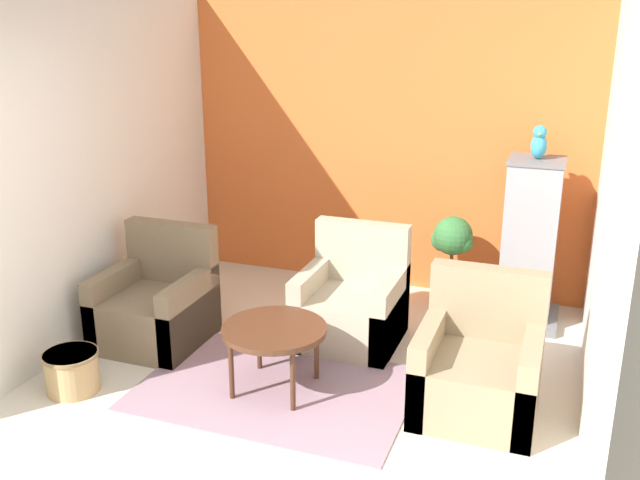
{
  "coord_description": "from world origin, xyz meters",
  "views": [
    {
      "loc": [
        1.65,
        -2.81,
        2.53
      ],
      "look_at": [
        0.0,
        1.7,
        0.95
      ],
      "focal_mm": 40.0,
      "sensor_mm": 36.0,
      "label": 1
    }
  ],
  "objects_px": {
    "wicker_basket": "(72,370)",
    "armchair_middle": "(352,306)",
    "birdcage": "(529,246)",
    "armchair_right": "(478,370)",
    "potted_plant": "(452,250)",
    "coffee_table": "(274,333)",
    "armchair_left": "(157,307)",
    "parrot": "(539,143)"
  },
  "relations": [
    {
      "from": "coffee_table",
      "to": "potted_plant",
      "type": "xyz_separation_m",
      "value": [
        0.86,
        1.9,
        0.08
      ]
    },
    {
      "from": "birdcage",
      "to": "parrot",
      "type": "relative_size",
      "value": 5.13
    },
    {
      "from": "coffee_table",
      "to": "birdcage",
      "type": "xyz_separation_m",
      "value": [
        1.51,
        1.77,
        0.23
      ]
    },
    {
      "from": "armchair_right",
      "to": "armchair_middle",
      "type": "height_order",
      "value": "same"
    },
    {
      "from": "armchair_left",
      "to": "armchair_middle",
      "type": "xyz_separation_m",
      "value": [
        1.44,
        0.54,
        0.0
      ]
    },
    {
      "from": "coffee_table",
      "to": "birdcage",
      "type": "height_order",
      "value": "birdcage"
    },
    {
      "from": "coffee_table",
      "to": "wicker_basket",
      "type": "xyz_separation_m",
      "value": [
        -1.31,
        -0.49,
        -0.28
      ]
    },
    {
      "from": "birdcage",
      "to": "armchair_right",
      "type": "bearing_deg",
      "value": -96.09
    },
    {
      "from": "birdcage",
      "to": "coffee_table",
      "type": "bearing_deg",
      "value": -130.48
    },
    {
      "from": "coffee_table",
      "to": "armchair_right",
      "type": "height_order",
      "value": "armchair_right"
    },
    {
      "from": "armchair_left",
      "to": "armchair_middle",
      "type": "relative_size",
      "value": 1.0
    },
    {
      "from": "armchair_left",
      "to": "armchair_right",
      "type": "height_order",
      "value": "same"
    },
    {
      "from": "armchair_left",
      "to": "potted_plant",
      "type": "relative_size",
      "value": 1.11
    },
    {
      "from": "birdcage",
      "to": "potted_plant",
      "type": "height_order",
      "value": "birdcage"
    },
    {
      "from": "potted_plant",
      "to": "wicker_basket",
      "type": "relative_size",
      "value": 2.15
    },
    {
      "from": "armchair_middle",
      "to": "parrot",
      "type": "xyz_separation_m",
      "value": [
        1.25,
        0.84,
        1.23
      ]
    },
    {
      "from": "birdcage",
      "to": "parrot",
      "type": "bearing_deg",
      "value": 90.0
    },
    {
      "from": "armchair_left",
      "to": "armchair_middle",
      "type": "bearing_deg",
      "value": 20.49
    },
    {
      "from": "armchair_middle",
      "to": "parrot",
      "type": "relative_size",
      "value": 3.32
    },
    {
      "from": "armchair_right",
      "to": "armchair_middle",
      "type": "distance_m",
      "value": 1.3
    },
    {
      "from": "armchair_right",
      "to": "wicker_basket",
      "type": "xyz_separation_m",
      "value": [
        -2.65,
        -0.71,
        -0.13
      ]
    },
    {
      "from": "armchair_left",
      "to": "wicker_basket",
      "type": "xyz_separation_m",
      "value": [
        -0.12,
        -0.88,
        -0.13
      ]
    },
    {
      "from": "armchair_right",
      "to": "wicker_basket",
      "type": "height_order",
      "value": "armchair_right"
    },
    {
      "from": "armchair_left",
      "to": "potted_plant",
      "type": "xyz_separation_m",
      "value": [
        2.04,
        1.51,
        0.23
      ]
    },
    {
      "from": "parrot",
      "to": "potted_plant",
      "type": "height_order",
      "value": "parrot"
    },
    {
      "from": "coffee_table",
      "to": "armchair_middle",
      "type": "xyz_separation_m",
      "value": [
        0.26,
        0.93,
        -0.15
      ]
    },
    {
      "from": "armchair_middle",
      "to": "potted_plant",
      "type": "distance_m",
      "value": 1.17
    },
    {
      "from": "coffee_table",
      "to": "wicker_basket",
      "type": "bearing_deg",
      "value": -159.41
    },
    {
      "from": "armchair_right",
      "to": "potted_plant",
      "type": "xyz_separation_m",
      "value": [
        -0.48,
        1.68,
        0.23
      ]
    },
    {
      "from": "parrot",
      "to": "wicker_basket",
      "type": "relative_size",
      "value": 0.72
    },
    {
      "from": "armchair_middle",
      "to": "parrot",
      "type": "height_order",
      "value": "parrot"
    },
    {
      "from": "armchair_middle",
      "to": "birdcage",
      "type": "bearing_deg",
      "value": 33.75
    },
    {
      "from": "wicker_basket",
      "to": "armchair_middle",
      "type": "bearing_deg",
      "value": 42.28
    },
    {
      "from": "armchair_middle",
      "to": "parrot",
      "type": "bearing_deg",
      "value": 33.82
    },
    {
      "from": "birdcage",
      "to": "parrot",
      "type": "height_order",
      "value": "parrot"
    },
    {
      "from": "coffee_table",
      "to": "armchair_left",
      "type": "height_order",
      "value": "armchair_left"
    },
    {
      "from": "coffee_table",
      "to": "armchair_right",
      "type": "bearing_deg",
      "value": 9.35
    },
    {
      "from": "birdcage",
      "to": "armchair_middle",
      "type": "bearing_deg",
      "value": -146.25
    },
    {
      "from": "armchair_right",
      "to": "parrot",
      "type": "xyz_separation_m",
      "value": [
        0.16,
        1.55,
        1.23
      ]
    },
    {
      "from": "armchair_right",
      "to": "armchair_middle",
      "type": "relative_size",
      "value": 1.0
    },
    {
      "from": "birdcage",
      "to": "wicker_basket",
      "type": "height_order",
      "value": "birdcage"
    },
    {
      "from": "birdcage",
      "to": "armchair_left",
      "type": "bearing_deg",
      "value": -152.94
    }
  ]
}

